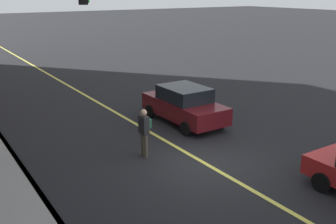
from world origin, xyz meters
TOP-DOWN VIEW (x-y plane):
  - ground at (0.00, 0.00)m, footprint 200.00×200.00m
  - curb_edge at (0.00, 5.47)m, footprint 80.00×0.16m
  - lane_stripe_center at (0.00, 0.00)m, footprint 80.00×0.16m
  - car_maroon at (3.93, -1.97)m, footprint 4.42×2.04m
  - pedestrian_with_backpack at (1.58, 1.43)m, footprint 0.42×0.37m
  - traffic_light_mast at (5.78, 4.23)m, footprint 0.28×4.35m

SIDE VIEW (x-z plane):
  - ground at x=0.00m, z-range 0.00..0.00m
  - lane_stripe_center at x=0.00m, z-range 0.00..0.01m
  - curb_edge at x=0.00m, z-range 0.00..0.15m
  - car_maroon at x=3.93m, z-range 0.01..1.67m
  - pedestrian_with_backpack at x=1.58m, z-range 0.16..1.94m
  - traffic_light_mast at x=5.78m, z-range 1.17..7.57m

